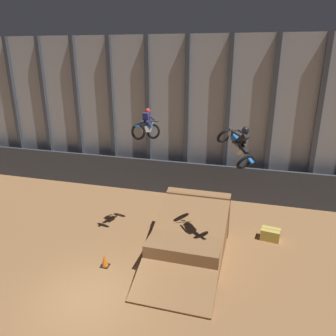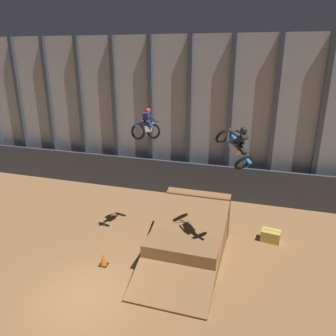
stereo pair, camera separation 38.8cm
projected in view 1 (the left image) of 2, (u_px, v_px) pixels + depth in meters
The scene contains 8 objects.
ground_plane at pixel (87, 299), 12.28m from camera, with size 60.00×60.00×0.00m, color #996B42.
arena_back_wall at pixel (168, 116), 20.94m from camera, with size 32.00×0.40×9.78m.
lower_barrier at pixel (164, 177), 21.31m from camera, with size 31.36×0.20×2.19m.
dirt_ramp at pixel (191, 236), 15.03m from camera, with size 3.17×5.99×2.35m.
rider_bike_left_air at pixel (146, 127), 15.12m from camera, with size 1.01×1.78×1.57m.
rider_bike_right_air at pixel (238, 145), 12.23m from camera, with size 1.72×1.67×1.70m.
traffic_cone_near_ramp at pixel (105, 261), 14.06m from camera, with size 0.36×0.36×0.58m.
hay_bale_trackside at pixel (270, 234), 16.10m from camera, with size 0.98×0.73×0.57m.
Camera 1 is at (5.61, -8.77, 8.70)m, focal length 35.00 mm.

